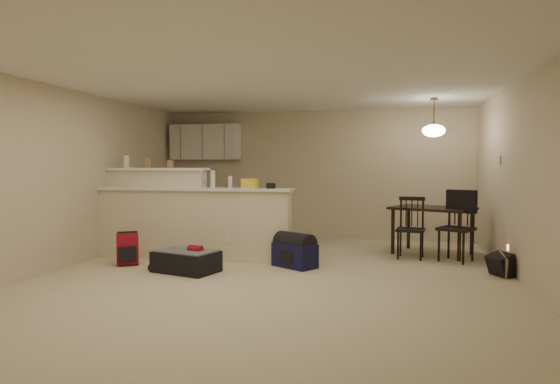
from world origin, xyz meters
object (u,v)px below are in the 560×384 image
(pendant_lamp, at_px, (434,130))
(suitcase, at_px, (186,262))
(dining_chair_near, at_px, (411,228))
(red_backpack, at_px, (128,249))
(black_daypack, at_px, (502,265))
(dining_table, at_px, (432,213))
(navy_duffel, at_px, (295,255))
(dining_chair_far, at_px, (456,227))

(pendant_lamp, distance_m, suitcase, 4.35)
(dining_chair_near, xyz_separation_m, red_backpack, (-4.00, -1.35, -0.25))
(dining_chair_near, distance_m, suitcase, 3.42)
(black_daypack, bearing_deg, dining_table, 1.05)
(suitcase, relative_size, red_backpack, 1.82)
(dining_table, relative_size, navy_duffel, 2.37)
(navy_duffel, xyz_separation_m, black_daypack, (2.72, 0.00, -0.03))
(dining_chair_far, height_order, suitcase, dining_chair_far)
(pendant_lamp, relative_size, dining_chair_near, 0.66)
(dining_table, bearing_deg, navy_duffel, -118.97)
(dining_chair_near, bearing_deg, dining_chair_far, -1.01)
(dining_table, xyz_separation_m, dining_chair_near, (-0.36, -0.45, -0.20))
(dining_table, bearing_deg, dining_chair_far, -37.52)
(suitcase, bearing_deg, red_backpack, -178.56)
(dining_table, height_order, suitcase, dining_table)
(dining_chair_far, relative_size, suitcase, 1.27)
(suitcase, distance_m, red_backpack, 1.05)
(suitcase, xyz_separation_m, red_backpack, (-1.01, 0.27, 0.09))
(pendant_lamp, relative_size, black_daypack, 1.94)
(dining_chair_near, relative_size, black_daypack, 2.95)
(dining_chair_far, bearing_deg, red_backpack, -135.10)
(dining_chair_near, height_order, suitcase, dining_chair_near)
(dining_chair_near, distance_m, black_daypack, 1.53)
(red_backpack, height_order, navy_duffel, red_backpack)
(dining_table, distance_m, red_backpack, 4.73)
(dining_table, xyz_separation_m, suitcase, (-3.34, -2.07, -0.53))
(dining_table, relative_size, dining_chair_near, 1.54)
(red_backpack, relative_size, black_daypack, 1.41)
(dining_chair_far, distance_m, black_daypack, 1.08)
(dining_table, xyz_separation_m, dining_chair_far, (0.29, -0.55, -0.15))
(suitcase, bearing_deg, navy_duffel, 40.80)
(navy_duffel, bearing_deg, pendant_lamp, 70.42)
(pendant_lamp, xyz_separation_m, suitcase, (-3.34, -2.07, -1.85))
(suitcase, distance_m, black_daypack, 4.13)
(navy_duffel, bearing_deg, dining_chair_near, 66.00)
(dining_chair_near, distance_m, dining_chair_far, 0.66)
(red_backpack, xyz_separation_m, navy_duffel, (2.38, 0.34, -0.06))
(suitcase, height_order, red_backpack, red_backpack)
(dining_table, xyz_separation_m, navy_duffel, (-1.97, -1.46, -0.50))
(navy_duffel, relative_size, black_daypack, 1.91)
(suitcase, bearing_deg, dining_chair_near, 45.22)
(dining_chair_far, height_order, black_daypack, dining_chair_far)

